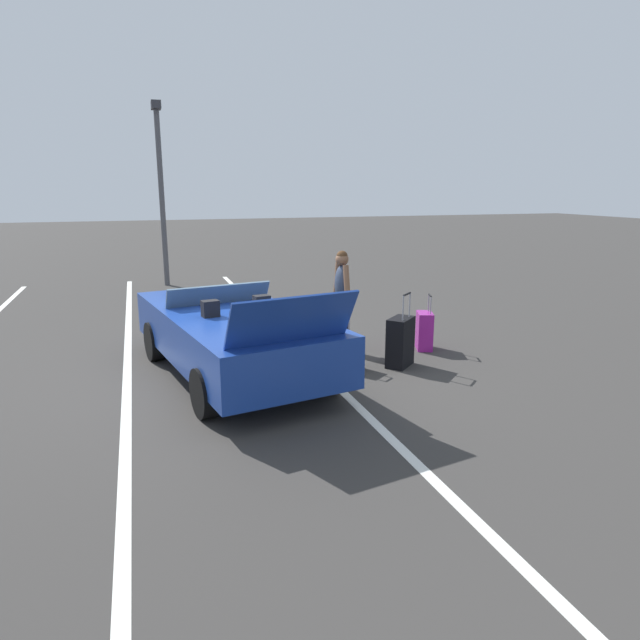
{
  "coord_description": "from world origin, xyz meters",
  "views": [
    {
      "loc": [
        -7.61,
        1.2,
        2.63
      ],
      "look_at": [
        -0.15,
        -1.25,
        0.75
      ],
      "focal_mm": 31.34,
      "sensor_mm": 36.0,
      "label": 1
    }
  ],
  "objects_px": {
    "suitcase_large_black": "(400,342)",
    "parking_lamp_post": "(161,181)",
    "suitcase_small_carryon": "(349,352)",
    "traveler_person": "(342,296)",
    "suitcase_medium_bright": "(424,331)",
    "convertible_car": "(228,332)"
  },
  "relations": [
    {
      "from": "suitcase_small_carryon",
      "to": "traveler_person",
      "type": "height_order",
      "value": "traveler_person"
    },
    {
      "from": "suitcase_small_carryon",
      "to": "traveler_person",
      "type": "distance_m",
      "value": 1.13
    },
    {
      "from": "suitcase_large_black",
      "to": "suitcase_medium_bright",
      "type": "distance_m",
      "value": 1.04
    },
    {
      "from": "suitcase_large_black",
      "to": "suitcase_medium_bright",
      "type": "xyz_separation_m",
      "value": [
        0.68,
        -0.78,
        -0.06
      ]
    },
    {
      "from": "parking_lamp_post",
      "to": "suitcase_medium_bright",
      "type": "bearing_deg",
      "value": -154.49
    },
    {
      "from": "traveler_person",
      "to": "suitcase_small_carryon",
      "type": "bearing_deg",
      "value": 75.13
    },
    {
      "from": "convertible_car",
      "to": "suitcase_medium_bright",
      "type": "distance_m",
      "value": 3.27
    },
    {
      "from": "suitcase_medium_bright",
      "to": "traveler_person",
      "type": "xyz_separation_m",
      "value": [
        0.3,
        1.35,
        0.62
      ]
    },
    {
      "from": "suitcase_small_carryon",
      "to": "parking_lamp_post",
      "type": "xyz_separation_m",
      "value": [
        8.31,
        2.13,
        2.53
      ]
    },
    {
      "from": "convertible_car",
      "to": "traveler_person",
      "type": "xyz_separation_m",
      "value": [
        0.43,
        -1.91,
        0.34
      ]
    },
    {
      "from": "suitcase_large_black",
      "to": "suitcase_small_carryon",
      "type": "bearing_deg",
      "value": 40.45
    },
    {
      "from": "convertible_car",
      "to": "suitcase_small_carryon",
      "type": "distance_m",
      "value": 1.79
    },
    {
      "from": "suitcase_large_black",
      "to": "parking_lamp_post",
      "type": "distance_m",
      "value": 9.22
    },
    {
      "from": "convertible_car",
      "to": "traveler_person",
      "type": "bearing_deg",
      "value": -88.14
    },
    {
      "from": "suitcase_medium_bright",
      "to": "traveler_person",
      "type": "bearing_deg",
      "value": 7.75
    },
    {
      "from": "suitcase_large_black",
      "to": "parking_lamp_post",
      "type": "xyz_separation_m",
      "value": [
        8.41,
        2.91,
        2.41
      ]
    },
    {
      "from": "convertible_car",
      "to": "suitcase_large_black",
      "type": "relative_size",
      "value": 3.95
    },
    {
      "from": "suitcase_medium_bright",
      "to": "parking_lamp_post",
      "type": "bearing_deg",
      "value": -44.3
    },
    {
      "from": "suitcase_medium_bright",
      "to": "traveler_person",
      "type": "relative_size",
      "value": 0.56
    },
    {
      "from": "suitcase_small_carryon",
      "to": "traveler_person",
      "type": "bearing_deg",
      "value": 130.47
    },
    {
      "from": "suitcase_large_black",
      "to": "suitcase_small_carryon",
      "type": "height_order",
      "value": "suitcase_large_black"
    },
    {
      "from": "convertible_car",
      "to": "parking_lamp_post",
      "type": "relative_size",
      "value": 0.93
    }
  ]
}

